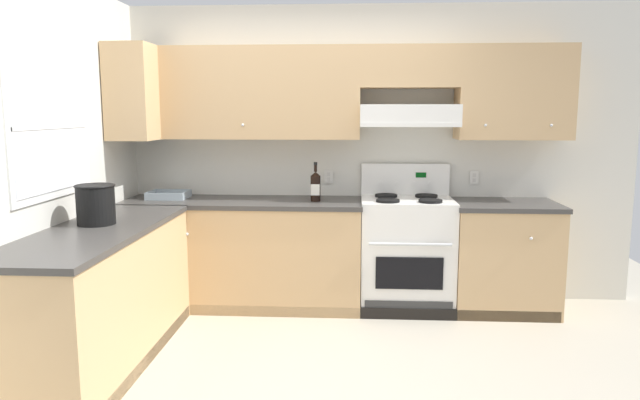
# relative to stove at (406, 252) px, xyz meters

# --- Properties ---
(ground_plane) EXTENTS (7.04, 7.04, 0.00)m
(ground_plane) POSITION_rel_stove_xyz_m (-0.84, -1.25, -0.48)
(ground_plane) COLOR #B2AA99
(wall_back) EXTENTS (4.68, 0.57, 2.55)m
(wall_back) POSITION_rel_stove_xyz_m (-0.43, 0.27, 1.00)
(wall_back) COLOR silver
(wall_back) RESTS_ON ground_plane
(wall_left) EXTENTS (0.47, 4.00, 2.55)m
(wall_left) POSITION_rel_stove_xyz_m (-2.43, -1.03, 0.87)
(wall_left) COLOR silver
(wall_left) RESTS_ON ground_plane
(counter_back_run) EXTENTS (3.60, 0.65, 0.91)m
(counter_back_run) POSITION_rel_stove_xyz_m (-0.73, -0.01, -0.03)
(counter_back_run) COLOR tan
(counter_back_run) RESTS_ON ground_plane
(counter_left_run) EXTENTS (0.63, 1.91, 0.91)m
(counter_left_run) POSITION_rel_stove_xyz_m (-2.08, -1.26, -0.03)
(counter_left_run) COLOR tan
(counter_left_run) RESTS_ON ground_plane
(stove) EXTENTS (0.76, 0.62, 1.20)m
(stove) POSITION_rel_stove_xyz_m (0.00, 0.00, 0.00)
(stove) COLOR white
(stove) RESTS_ON ground_plane
(wine_bottle) EXTENTS (0.08, 0.09, 0.33)m
(wine_bottle) POSITION_rel_stove_xyz_m (-0.76, -0.03, 0.56)
(wine_bottle) COLOR black
(wine_bottle) RESTS_ON counter_back_run
(bowl) EXTENTS (0.33, 0.27, 0.06)m
(bowl) POSITION_rel_stove_xyz_m (-2.04, 0.06, 0.45)
(bowl) COLOR #9EADB7
(bowl) RESTS_ON counter_back_run
(bucket) EXTENTS (0.26, 0.26, 0.26)m
(bucket) POSITION_rel_stove_xyz_m (-2.14, -1.12, 0.57)
(bucket) COLOR black
(bucket) RESTS_ON counter_left_run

